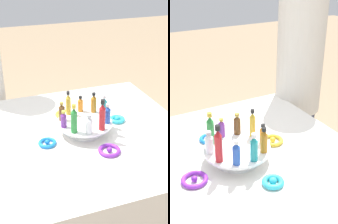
# 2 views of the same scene
# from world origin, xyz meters

# --- Properties ---
(party_table) EXTENTS (1.02, 1.02, 0.76)m
(party_table) POSITION_xyz_m (0.00, 0.00, 0.38)
(party_table) COLOR silver
(party_table) RESTS_ON ground_plane
(display_stand) EXTENTS (0.27, 0.27, 0.06)m
(display_stand) POSITION_xyz_m (0.00, 0.00, 0.79)
(display_stand) COLOR white
(display_stand) RESTS_ON party_table
(bottle_red) EXTENTS (0.03, 0.03, 0.15)m
(bottle_red) POSITION_xyz_m (0.10, 0.05, 0.89)
(bottle_red) COLOR #B21E23
(bottle_red) RESTS_ON display_stand
(bottle_blue) EXTENTS (0.03, 0.03, 0.10)m
(bottle_blue) POSITION_xyz_m (0.05, 0.10, 0.86)
(bottle_blue) COLOR #234CAD
(bottle_blue) RESTS_ON display_stand
(bottle_teal) EXTENTS (0.03, 0.03, 0.12)m
(bottle_teal) POSITION_xyz_m (-0.02, 0.11, 0.87)
(bottle_teal) COLOR teal
(bottle_teal) RESTS_ON display_stand
(bottle_amber) EXTENTS (0.03, 0.03, 0.11)m
(bottle_amber) POSITION_xyz_m (-0.08, 0.08, 0.87)
(bottle_amber) COLOR #AD6B19
(bottle_amber) RESTS_ON display_stand
(bottle_orange) EXTENTS (0.03, 0.03, 0.08)m
(bottle_orange) POSITION_xyz_m (-0.11, 0.02, 0.85)
(bottle_orange) COLOR orange
(bottle_orange) RESTS_ON display_stand
(bottle_gold) EXTENTS (0.03, 0.03, 0.13)m
(bottle_gold) POSITION_xyz_m (-0.10, -0.05, 0.87)
(bottle_gold) COLOR gold
(bottle_gold) RESTS_ON display_stand
(bottle_brown) EXTENTS (0.03, 0.03, 0.10)m
(bottle_brown) POSITION_xyz_m (-0.05, -0.10, 0.86)
(bottle_brown) COLOR brown
(bottle_brown) RESTS_ON display_stand
(bottle_purple) EXTENTS (0.03, 0.03, 0.09)m
(bottle_purple) POSITION_xyz_m (0.02, -0.11, 0.86)
(bottle_purple) COLOR #702D93
(bottle_purple) RESTS_ON display_stand
(bottle_green) EXTENTS (0.03, 0.03, 0.14)m
(bottle_green) POSITION_xyz_m (0.08, -0.08, 0.88)
(bottle_green) COLOR #288438
(bottle_green) RESTS_ON display_stand
(bottle_clear) EXTENTS (0.03, 0.03, 0.10)m
(bottle_clear) POSITION_xyz_m (0.11, -0.02, 0.86)
(bottle_clear) COLOR silver
(bottle_clear) RESTS_ON display_stand
(ribbon_bow_teal) EXTENTS (0.08, 0.08, 0.03)m
(ribbon_bow_teal) POSITION_xyz_m (-0.05, 0.20, 0.77)
(ribbon_bow_teal) COLOR #2DB7CC
(ribbon_bow_teal) RESTS_ON party_table
(ribbon_bow_gold) EXTENTS (0.10, 0.10, 0.02)m
(ribbon_bow_gold) POSITION_xyz_m (-0.20, -0.05, 0.76)
(ribbon_bow_gold) COLOR gold
(ribbon_bow_gold) RESTS_ON party_table
(ribbon_bow_blue) EXTENTS (0.09, 0.09, 0.02)m
(ribbon_bow_blue) POSITION_xyz_m (0.05, -0.20, 0.76)
(ribbon_bow_blue) COLOR blue
(ribbon_bow_blue) RESTS_ON party_table
(ribbon_bow_purple) EXTENTS (0.10, 0.10, 0.02)m
(ribbon_bow_purple) POSITION_xyz_m (0.20, 0.05, 0.76)
(ribbon_bow_purple) COLOR purple
(ribbon_bow_purple) RESTS_ON party_table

